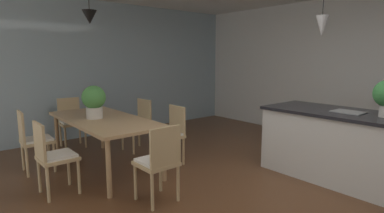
# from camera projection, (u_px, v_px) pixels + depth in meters

# --- Properties ---
(ground_plane) EXTENTS (10.00, 8.40, 0.04)m
(ground_plane) POSITION_uv_depth(u_px,v_px,m) (260.00, 203.00, 3.39)
(ground_plane) COLOR brown
(wall_back_kitchen) EXTENTS (10.00, 0.12, 2.70)m
(wall_back_kitchen) POSITION_uv_depth(u_px,v_px,m) (381.00, 71.00, 5.24)
(wall_back_kitchen) COLOR white
(wall_back_kitchen) RESTS_ON ground_plane
(window_wall_left_glazing) EXTENTS (0.06, 8.40, 2.70)m
(window_wall_left_glazing) POSITION_uv_depth(u_px,v_px,m) (102.00, 69.00, 6.25)
(window_wall_left_glazing) COLOR #9EB7C6
(window_wall_left_glazing) RESTS_ON ground_plane
(dining_table) EXTENTS (2.07, 0.92, 0.73)m
(dining_table) POSITION_uv_depth(u_px,v_px,m) (104.00, 122.00, 4.35)
(dining_table) COLOR tan
(dining_table) RESTS_ON ground_plane
(chair_near_left) EXTENTS (0.42, 0.42, 0.87)m
(chair_near_left) POSITION_uv_depth(u_px,v_px,m) (33.00, 139.00, 4.21)
(chair_near_left) COLOR tan
(chair_near_left) RESTS_ON ground_plane
(chair_far_left) EXTENTS (0.43, 0.43, 0.87)m
(chair_far_left) POSITION_uv_depth(u_px,v_px,m) (138.00, 123.00, 5.26)
(chair_far_left) COLOR tan
(chair_far_left) RESTS_ON ground_plane
(chair_near_right) EXTENTS (0.41, 0.41, 0.87)m
(chair_near_right) POSITION_uv_depth(u_px,v_px,m) (53.00, 155.00, 3.50)
(chair_near_right) COLOR tan
(chair_near_right) RESTS_ON ground_plane
(chair_far_right) EXTENTS (0.41, 0.41, 0.87)m
(chair_far_right) POSITION_uv_depth(u_px,v_px,m) (170.00, 133.00, 4.55)
(chair_far_right) COLOR tan
(chair_far_right) RESTS_ON ground_plane
(chair_kitchen_end) EXTENTS (0.41, 0.41, 0.87)m
(chair_kitchen_end) POSITION_uv_depth(u_px,v_px,m) (159.00, 161.00, 3.32)
(chair_kitchen_end) COLOR tan
(chair_kitchen_end) RESTS_ON ground_plane
(chair_window_end) EXTENTS (0.42, 0.42, 0.87)m
(chair_window_end) POSITION_uv_depth(u_px,v_px,m) (71.00, 121.00, 5.44)
(chair_window_end) COLOR tan
(chair_window_end) RESTS_ON ground_plane
(kitchen_island) EXTENTS (1.98, 0.91, 0.91)m
(kitchen_island) POSITION_uv_depth(u_px,v_px,m) (343.00, 145.00, 3.95)
(kitchen_island) COLOR silver
(kitchen_island) RESTS_ON ground_plane
(pendant_over_table) EXTENTS (0.20, 0.20, 0.66)m
(pendant_over_table) POSITION_uv_depth(u_px,v_px,m) (90.00, 17.00, 4.14)
(pendant_over_table) COLOR black
(pendant_over_island_main) EXTENTS (0.16, 0.16, 0.83)m
(pendant_over_island_main) POSITION_uv_depth(u_px,v_px,m) (322.00, 25.00, 4.00)
(pendant_over_island_main) COLOR black
(potted_plant_on_table) EXTENTS (0.33, 0.33, 0.47)m
(potted_plant_on_table) POSITION_uv_depth(u_px,v_px,m) (94.00, 100.00, 4.29)
(potted_plant_on_table) COLOR beige
(potted_plant_on_table) RESTS_ON dining_table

